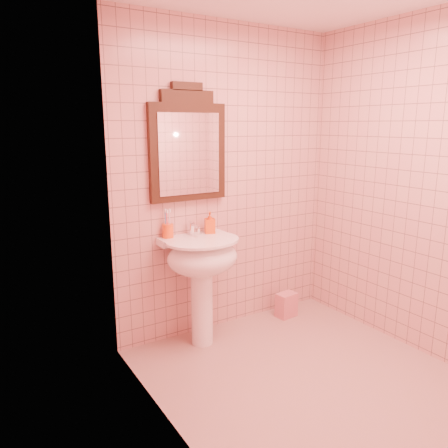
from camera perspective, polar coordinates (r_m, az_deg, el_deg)
floor at (r=3.22m, az=11.56°, el=-19.56°), size 2.20×2.20×0.00m
back_wall at (r=3.62m, az=0.45°, el=5.54°), size 2.00×0.02×2.50m
pedestal_sink at (r=3.37m, az=-2.89°, el=-5.29°), size 0.58×0.58×0.86m
faucet at (r=3.42m, az=-4.04°, el=-0.56°), size 0.04×0.16×0.11m
mirror at (r=3.39m, az=-4.73°, el=9.96°), size 0.63×0.06×0.88m
toothbrush_cup at (r=3.37m, az=-7.33°, el=-0.87°), size 0.09×0.09×0.20m
soap_dispenser at (r=3.47m, az=-1.87°, el=0.18°), size 0.10×0.10×0.17m
towel at (r=4.07m, az=8.15°, el=-10.41°), size 0.19×0.14×0.22m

